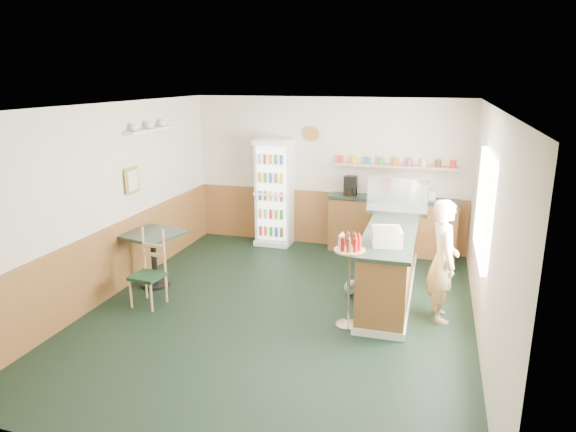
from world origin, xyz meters
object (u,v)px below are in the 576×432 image
at_px(display_case, 398,196).
at_px(cafe_table, 153,249).
at_px(drinks_fridge, 274,192).
at_px(shopkeeper, 443,261).
at_px(cafe_chair, 150,265).
at_px(condiment_stand, 349,265).
at_px(cash_register, 387,237).

relative_size(display_case, cafe_table, 1.02).
relative_size(drinks_fridge, shopkeeper, 1.23).
xyz_separation_m(drinks_fridge, shopkeeper, (3.00, -2.38, -0.18)).
height_order(drinks_fridge, shopkeeper, drinks_fridge).
bearing_deg(drinks_fridge, cafe_chair, -105.61).
relative_size(display_case, cafe_chair, 0.87).
xyz_separation_m(display_case, shopkeeper, (0.70, -1.45, -0.47)).
height_order(display_case, cafe_table, display_case).
distance_m(shopkeeper, condiment_stand, 1.23).
bearing_deg(condiment_stand, cash_register, 38.84).
bearing_deg(display_case, shopkeeper, -64.19).
bearing_deg(cafe_table, condiment_stand, -8.90).
bearing_deg(cafe_chair, condiment_stand, 7.03).
bearing_deg(cafe_table, drinks_fridge, 65.71).
bearing_deg(condiment_stand, shopkeeper, 25.52).
xyz_separation_m(drinks_fridge, cafe_table, (-1.10, -2.44, -0.40)).
bearing_deg(cash_register, condiment_stand, -152.69).
relative_size(cash_register, cafe_chair, 0.36).
distance_m(drinks_fridge, display_case, 2.50).
xyz_separation_m(drinks_fridge, display_case, (2.30, -0.94, 0.29)).
xyz_separation_m(cash_register, condiment_stand, (-0.41, -0.33, -0.31)).
relative_size(cafe_table, cafe_chair, 0.86).
distance_m(cafe_table, cafe_chair, 0.61).
xyz_separation_m(display_case, cafe_table, (-3.40, -1.51, -0.69)).
relative_size(shopkeeper, condiment_stand, 1.34).
height_order(display_case, shopkeeper, shopkeeper).
bearing_deg(display_case, cash_register, -90.00).
bearing_deg(display_case, condiment_stand, -101.62).
height_order(drinks_fridge, condiment_stand, drinks_fridge).
bearing_deg(display_case, cafe_table, -156.10).
xyz_separation_m(condiment_stand, cafe_chair, (-2.73, -0.08, -0.26)).
relative_size(condiment_stand, cafe_chair, 1.13).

